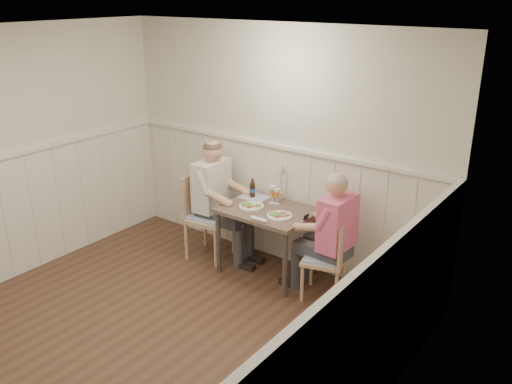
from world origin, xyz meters
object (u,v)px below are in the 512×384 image
(dining_table, at_px, (267,218))
(grass_vase, at_px, (280,184))
(chair_right, at_px, (330,256))
(chair_left, at_px, (205,213))
(man_in_pink, at_px, (332,246))
(diner_cream, at_px, (215,208))
(beer_bottle, at_px, (252,189))

(dining_table, distance_m, grass_vase, 0.41)
(dining_table, bearing_deg, chair_right, -2.98)
(chair_right, relative_size, chair_left, 0.87)
(chair_left, height_order, man_in_pink, man_in_pink)
(grass_vase, bearing_deg, diner_cream, -156.23)
(chair_right, relative_size, beer_bottle, 3.95)
(man_in_pink, distance_m, diner_cream, 1.50)
(dining_table, bearing_deg, man_in_pink, -0.46)
(chair_left, xyz_separation_m, grass_vase, (0.78, 0.36, 0.41))
(man_in_pink, bearing_deg, dining_table, 179.54)
(chair_left, bearing_deg, dining_table, 4.73)
(chair_left, distance_m, diner_cream, 0.13)
(dining_table, height_order, chair_right, chair_right)
(beer_bottle, xyz_separation_m, grass_vase, (0.29, 0.11, 0.09))
(chair_left, xyz_separation_m, beer_bottle, (0.49, 0.25, 0.32))
(dining_table, relative_size, beer_bottle, 4.47)
(diner_cream, xyz_separation_m, grass_vase, (0.68, 0.30, 0.35))
(chair_left, relative_size, man_in_pink, 0.73)
(chair_left, relative_size, grass_vase, 2.33)
(chair_left, bearing_deg, man_in_pink, 2.19)
(chair_right, bearing_deg, dining_table, 177.02)
(man_in_pink, bearing_deg, chair_right, -103.77)
(dining_table, bearing_deg, grass_vase, 97.46)
(chair_right, height_order, chair_left, chair_left)
(diner_cream, bearing_deg, chair_left, -148.14)
(dining_table, xyz_separation_m, chair_right, (0.78, -0.04, -0.19))
(man_in_pink, height_order, grass_vase, man_in_pink)
(chair_left, height_order, beer_bottle, chair_left)
(chair_right, xyz_separation_m, diner_cream, (-1.49, 0.04, 0.13))
(chair_right, height_order, grass_vase, grass_vase)
(chair_right, distance_m, grass_vase, 1.00)
(diner_cream, distance_m, grass_vase, 0.82)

